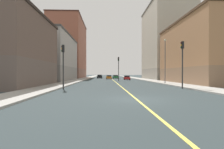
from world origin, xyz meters
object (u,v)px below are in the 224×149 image
Objects in this scene: car_orange at (109,77)px; traffic_light_right_near at (63,60)px; building_left_near at (207,52)px; traffic_light_left_near at (182,58)px; traffic_light_median_far at (118,66)px; street_lamp_left_near at (165,57)px; building_right_distant at (69,49)px; car_black at (100,77)px; building_right_midblock at (48,58)px; car_green at (115,77)px; car_red at (127,78)px; building_left_mid at (166,43)px; building_right_corner at (2,50)px.

traffic_light_right_near is at bearing -99.78° from car_orange.
building_left_near is 3.51× the size of traffic_light_left_near.
street_lamp_left_near is (7.50, -11.41, 1.09)m from traffic_light_median_far.
building_right_distant is 6.19× the size of car_black.
building_right_distant reaches higher than building_right_midblock.
building_right_distant is (-34.69, 40.51, 5.89)m from building_left_near.
building_right_midblock is at bearing -135.79° from car_green.
traffic_light_left_near is 1.46× the size of car_red.
car_red is 0.92× the size of car_orange.
building_right_midblock is 27.41m from traffic_light_right_near.
building_left_mid is at bearing 15.71° from car_red.
building_left_near is 5.12× the size of car_red.
building_right_corner is 43.93m from car_green.
building_left_near is 2.64× the size of street_lamp_left_near.
traffic_light_left_near is 9.37m from street_lamp_left_near.
building_left_mid reaches higher than traffic_light_right_near.
car_green is at bearing 147.83° from building_left_mid.
building_right_distant is 6.29× the size of car_red.
building_right_distant is 5.78× the size of car_orange.
traffic_light_left_near is at bearing -64.46° from building_right_distant.
car_red is 13.87m from car_green.
car_black is (-12.83, 36.83, -4.20)m from street_lamp_left_near.
building_left_near is at bearing -57.97° from car_black.
building_left_mid is at bearing 38.98° from traffic_light_median_far.
car_black reaches higher than car_green.
street_lamp_left_near is 39.23m from car_black.
car_red is at bearing -45.13° from building_right_distant.
car_green reaches higher than car_red.
car_orange is at bearing 80.22° from traffic_light_right_near.
car_black is (12.97, 20.64, -5.36)m from building_right_midblock.
building_left_mid is 22.55m from traffic_light_median_far.
car_black is (-8.57, 15.85, 0.07)m from car_red.
traffic_light_left_near reaches higher than car_red.
building_left_mid is at bearing 13.75° from building_right_midblock.
building_right_corner is at bearing -107.32° from car_black.
building_left_near is 15.23m from traffic_light_left_near.
car_orange is at bearing -68.89° from car_black.
car_green is at bearing 88.46° from traffic_light_median_far.
building_right_midblock reaches higher than traffic_light_right_near.
building_left_near reaches higher than street_lamp_left_near.
building_left_mid reaches higher than building_right_corner.
building_left_near is 27.41m from traffic_light_right_near.
traffic_light_median_far is 0.74× the size of street_lamp_left_near.
building_left_mid is 1.08× the size of building_right_midblock.
car_black is at bearing 111.11° from car_orange.
building_right_midblock is at bearing 134.25° from traffic_light_left_near.
building_right_midblock is 35.59m from traffic_light_left_near.
traffic_light_left_near is 1.34× the size of car_orange.
building_right_corner is 3.54× the size of car_orange.
traffic_light_right_near reaches higher than car_green.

